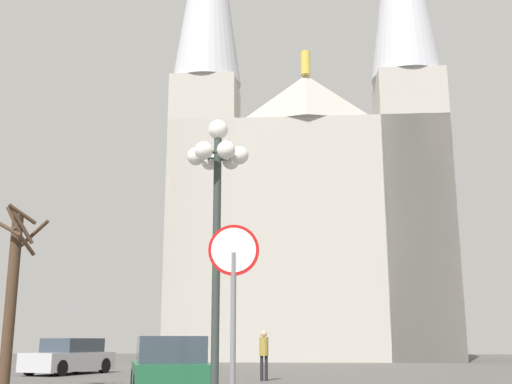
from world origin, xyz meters
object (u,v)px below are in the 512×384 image
object	(u,v)px
cathedral	(307,195)
parked_car_far_green	(169,369)
stop_sign	(233,289)
parked_car_near_silver	(70,357)
pedestrian_walking	(264,350)
street_lamp	(217,195)
bare_tree	(12,291)

from	to	relation	value
cathedral	parked_car_far_green	size ratio (longest dim) A/B	9.07
stop_sign	parked_car_near_silver	distance (m)	20.16
cathedral	parked_car_near_silver	world-z (taller)	cathedral
cathedral	stop_sign	bearing A→B (deg)	-91.56
cathedral	pedestrian_walking	xyz separation A→B (m)	(-1.62, -23.77, -11.12)
street_lamp	bare_tree	xyz separation A→B (m)	(-6.48, 4.79, -1.55)
pedestrian_walking	parked_car_far_green	bearing A→B (deg)	-105.83
parked_car_near_silver	parked_car_far_green	size ratio (longest dim) A/B	1.03
stop_sign	bare_tree	xyz separation A→B (m)	(-7.23, 8.14, 0.61)
stop_sign	parked_car_near_silver	xyz separation A→B (m)	(-9.15, 17.90, -1.44)
stop_sign	pedestrian_walking	size ratio (longest dim) A/B	1.76
cathedral	bare_tree	bearing A→B (deg)	-105.51
parked_car_near_silver	parked_car_far_green	xyz separation A→B (m)	(6.63, -10.55, 0.01)
stop_sign	parked_car_near_silver	bearing A→B (deg)	117.07
bare_tree	parked_car_near_silver	size ratio (longest dim) A/B	1.14
street_lamp	pedestrian_walking	xyz separation A→B (m)	(0.16, 10.80, -3.24)
cathedral	bare_tree	xyz separation A→B (m)	(-8.27, -29.78, -9.43)
cathedral	parked_car_near_silver	size ratio (longest dim) A/B	8.83
cathedral	street_lamp	world-z (taller)	cathedral
bare_tree	stop_sign	bearing A→B (deg)	-48.36
cathedral	pedestrian_walking	bearing A→B (deg)	-93.90
parked_car_near_silver	parked_car_far_green	bearing A→B (deg)	-57.86
bare_tree	parked_car_near_silver	distance (m)	10.16
bare_tree	cathedral	bearing A→B (deg)	74.49
pedestrian_walking	street_lamp	bearing A→B (deg)	-90.87
bare_tree	parked_car_far_green	size ratio (longest dim) A/B	1.17
bare_tree	pedestrian_walking	world-z (taller)	bare_tree
bare_tree	pedestrian_walking	xyz separation A→B (m)	(6.65, 6.01, -1.68)
parked_car_near_silver	stop_sign	bearing A→B (deg)	-62.93
pedestrian_walking	bare_tree	bearing A→B (deg)	-137.86
parked_car_near_silver	pedestrian_walking	size ratio (longest dim) A/B	2.60
parked_car_near_silver	pedestrian_walking	world-z (taller)	pedestrian_walking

